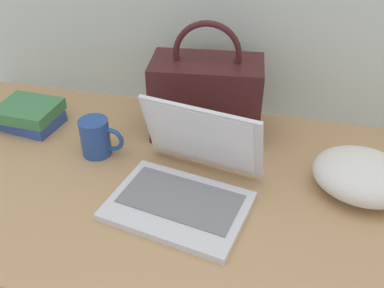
{
  "coord_description": "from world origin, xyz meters",
  "views": [
    {
      "loc": [
        0.19,
        -0.79,
        0.72
      ],
      "look_at": [
        -0.01,
        0.0,
        0.15
      ],
      "focal_mm": 40.36,
      "sensor_mm": 36.0,
      "label": 1
    }
  ],
  "objects": [
    {
      "name": "book_stack",
      "position": [
        -0.54,
        0.15,
        0.07
      ],
      "size": [
        0.18,
        0.15,
        0.07
      ],
      "color": "#334C99",
      "rests_on": "desk"
    },
    {
      "name": "laptop",
      "position": [
        -0.01,
        -0.05,
        0.08
      ],
      "size": [
        0.35,
        0.34,
        0.21
      ],
      "color": "silver",
      "rests_on": "desk"
    },
    {
      "name": "handbag",
      "position": [
        -0.03,
        0.24,
        0.15
      ],
      "size": [
        0.32,
        0.19,
        0.33
      ],
      "color": "#3F1919",
      "rests_on": "desk"
    },
    {
      "name": "coffee_mug",
      "position": [
        -0.29,
        0.06,
        0.08
      ],
      "size": [
        0.12,
        0.08,
        0.1
      ],
      "color": "#26478C",
      "rests_on": "desk"
    },
    {
      "name": "cushion",
      "position": [
        0.39,
        0.07,
        0.08
      ],
      "size": [
        0.27,
        0.24,
        0.1
      ],
      "primitive_type": "ellipsoid",
      "rotation": [
        0.0,
        0.0,
        2.94
      ],
      "color": "silver",
      "rests_on": "desk"
    },
    {
      "name": "desk",
      "position": [
        0.0,
        0.0,
        0.01
      ],
      "size": [
        1.6,
        0.76,
        0.03
      ],
      "color": "tan",
      "rests_on": "ground"
    }
  ]
}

